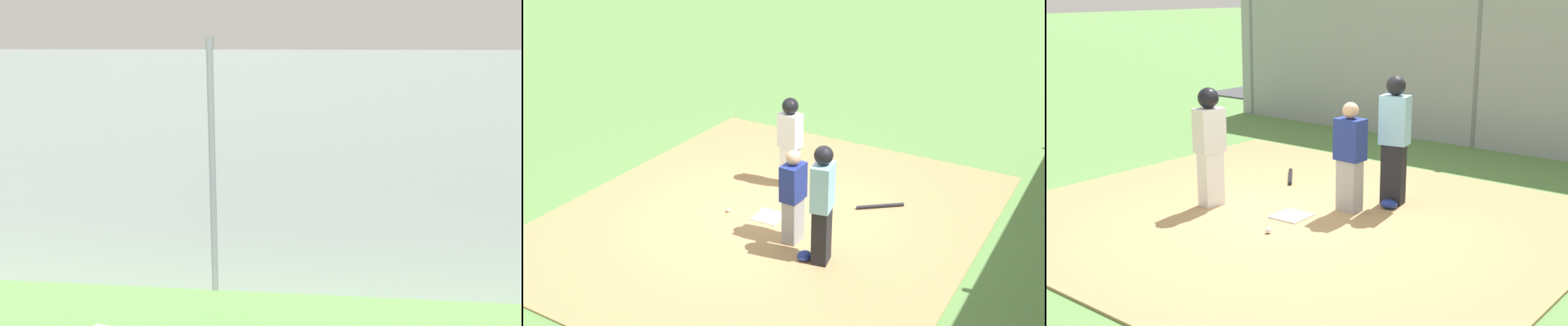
% 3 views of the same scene
% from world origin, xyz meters
% --- Properties ---
extents(ground_plane, '(140.00, 140.00, 0.00)m').
position_xyz_m(ground_plane, '(0.00, 0.00, 0.00)').
color(ground_plane, '#5B8947').
extents(dirt_infield, '(7.20, 6.40, 0.03)m').
position_xyz_m(dirt_infield, '(0.00, 0.00, 0.01)').
color(dirt_infield, '#A88456').
rests_on(dirt_infield, ground_plane).
extents(home_plate, '(0.46, 0.46, 0.02)m').
position_xyz_m(home_plate, '(0.00, 0.00, 0.04)').
color(home_plate, white).
rests_on(home_plate, dirt_infield).
extents(catcher, '(0.39, 0.27, 1.47)m').
position_xyz_m(catcher, '(-0.43, -0.69, 0.78)').
color(catcher, '#9E9EA3').
rests_on(catcher, dirt_infield).
extents(umpire, '(0.42, 0.33, 1.78)m').
position_xyz_m(umpire, '(-0.73, -1.32, 0.97)').
color(umpire, black).
rests_on(umpire, dirt_infield).
extents(runner, '(0.30, 0.41, 1.63)m').
position_xyz_m(runner, '(1.19, 0.29, 0.96)').
color(runner, silver).
rests_on(runner, dirt_infield).
extents(baseball_bat, '(0.56, 0.66, 0.06)m').
position_xyz_m(baseball_bat, '(1.22, -1.42, 0.06)').
color(baseball_bat, black).
rests_on(baseball_bat, dirt_infield).
extents(catcher_mask, '(0.24, 0.20, 0.12)m').
position_xyz_m(catcher_mask, '(-0.81, -1.10, 0.09)').
color(catcher_mask, navy).
rests_on(catcher_mask, dirt_infield).
extents(baseball, '(0.07, 0.07, 0.07)m').
position_xyz_m(baseball, '(-0.19, 0.66, 0.07)').
color(baseball, white).
rests_on(baseball, dirt_infield).
extents(backstop_fence, '(12.00, 0.10, 3.35)m').
position_xyz_m(backstop_fence, '(0.00, -5.37, 1.60)').
color(backstop_fence, '#93999E').
rests_on(backstop_fence, ground_plane).
extents(parking_lot, '(18.00, 5.20, 0.04)m').
position_xyz_m(parking_lot, '(0.00, -9.41, 0.02)').
color(parking_lot, '#424247').
rests_on(parking_lot, ground_plane).
extents(parked_car_white, '(4.42, 2.41, 1.28)m').
position_xyz_m(parked_car_white, '(0.61, -9.30, 0.61)').
color(parked_car_white, silver).
rests_on(parked_car_white, parking_lot).
extents(parked_car_green, '(4.35, 2.20, 1.28)m').
position_xyz_m(parked_car_green, '(5.39, -9.83, 0.61)').
color(parked_car_green, '#235B38').
rests_on(parked_car_green, parking_lot).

